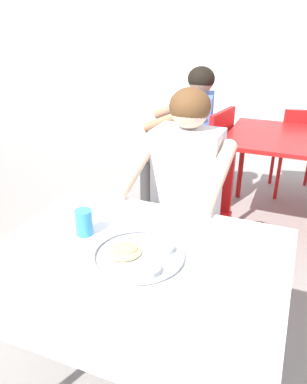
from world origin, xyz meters
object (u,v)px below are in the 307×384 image
at_px(chair_red_left, 208,154).
at_px(drinking_cup, 84,221).
at_px(diner_foreground, 181,188).
at_px(table_background_red, 289,147).
at_px(patron_background, 187,128).
at_px(table_foreground, 134,278).
at_px(chair_red_far, 300,145).
at_px(chair_foreground, 193,206).
at_px(thali_tray, 139,255).

bearing_deg(chair_red_left, drinking_cup, -91.68).
xyz_separation_m(diner_foreground, chair_red_left, (-0.15, 1.15, -0.22)).
distance_m(drinking_cup, table_background_red, 1.90).
distance_m(drinking_cup, patron_background, 1.76).
xyz_separation_m(table_foreground, table_background_red, (0.41, 1.86, -0.04)).
bearing_deg(patron_background, drinking_cup, -85.62).
xyz_separation_m(chair_red_left, patron_background, (-0.19, -0.00, 0.20)).
distance_m(table_foreground, drinking_cup, 0.30).
height_order(drinking_cup, patron_background, patron_background).
xyz_separation_m(table_background_red, chair_red_far, (0.08, 0.57, -0.14)).
xyz_separation_m(drinking_cup, chair_red_far, (0.73, 2.34, -0.32)).
height_order(drinking_cup, chair_red_left, chair_red_left).
height_order(chair_foreground, patron_background, patron_background).
relative_size(table_foreground, diner_foreground, 0.86).
bearing_deg(chair_foreground, chair_red_far, 70.60).
distance_m(drinking_cup, chair_red_far, 2.47).
distance_m(table_foreground, table_background_red, 1.90).
bearing_deg(thali_tray, patron_background, 102.27).
distance_m(chair_foreground, table_background_red, 1.05).
distance_m(table_foreground, thali_tray, 0.09).
bearing_deg(chair_red_left, patron_background, -179.76).
bearing_deg(patron_background, chair_red_left, 0.24).
distance_m(drinking_cup, chair_foreground, 0.90).
bearing_deg(drinking_cup, thali_tray, -14.20).
xyz_separation_m(table_foreground, thali_tray, (0.01, 0.02, 0.09)).
height_order(drinking_cup, diner_foreground, diner_foreground).
bearing_deg(diner_foreground, patron_background, 106.06).
bearing_deg(patron_background, table_foreground, -78.15).
bearing_deg(table_background_red, diner_foreground, -111.52).
bearing_deg(patron_background, chair_foreground, -69.91).
bearing_deg(table_background_red, table_foreground, -102.34).
xyz_separation_m(drinking_cup, patron_background, (-0.13, 1.75, -0.10)).
height_order(chair_red_left, chair_red_far, chair_red_left).
relative_size(diner_foreground, table_background_red, 1.36).
distance_m(diner_foreground, chair_red_left, 1.18).
relative_size(table_foreground, drinking_cup, 10.04).
height_order(chair_foreground, diner_foreground, diner_foreground).
bearing_deg(chair_foreground, table_foreground, -86.97).
bearing_deg(chair_red_left, thali_tray, -83.42).
bearing_deg(drinking_cup, table_foreground, -18.88).
relative_size(chair_foreground, chair_red_left, 1.03).
xyz_separation_m(chair_foreground, patron_background, (-0.34, 0.92, 0.19)).
bearing_deg(chair_foreground, thali_tray, -86.27).
xyz_separation_m(thali_tray, chair_foreground, (-0.06, 0.90, -0.25)).
bearing_deg(thali_tray, drinking_cup, 165.80).
bearing_deg(chair_red_left, table_foreground, -83.79).
distance_m(table_background_red, patron_background, 0.80).
bearing_deg(chair_foreground, patron_background, 110.09).
height_order(table_foreground, chair_foreground, chair_foreground).
bearing_deg(chair_red_left, table_background_red, 1.57).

